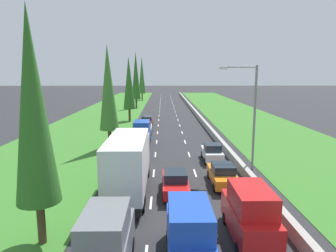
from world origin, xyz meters
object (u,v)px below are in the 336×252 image
white_box_truck_left_lane (129,163)px  street_light_mast (251,110)px  poplar_tree_second (108,88)px  poplar_tree_fourth (136,76)px  grey_van_left_lane (106,242)px  green_sedan_left_lane (138,150)px  blue_van_left_lane (142,133)px  white_hatchback_right_lane (212,152)px  white_sedan_left_lane (145,128)px  poplar_tree_nearest (33,107)px  orange_sedan_right_lane (223,174)px  maroon_sedan_left_lane (147,121)px  blue_van_centre_lane (189,234)px  red_van_right_lane (250,213)px  poplar_tree_third (129,83)px  poplar_tree_fifth (142,75)px  red_sedan_centre_lane (175,182)px

white_box_truck_left_lane → street_light_mast: size_ratio=1.04×
poplar_tree_second → poplar_tree_fourth: 40.81m
grey_van_left_lane → green_sedan_left_lane: 17.64m
blue_van_left_lane → poplar_tree_second: 6.76m
white_hatchback_right_lane → white_sedan_left_lane: (-7.18, 13.83, -0.02)m
white_box_truck_left_lane → poplar_tree_nearest: poplar_tree_nearest is taller
green_sedan_left_lane → street_light_mast: bearing=-20.8°
grey_van_left_lane → orange_sedan_right_lane: size_ratio=1.09×
maroon_sedan_left_lane → blue_van_centre_lane: 35.84m
blue_van_centre_lane → red_van_right_lane: bearing=31.0°
white_sedan_left_lane → street_light_mast: size_ratio=0.50×
blue_van_centre_lane → street_light_mast: street_light_mast is taller
street_light_mast → white_box_truck_left_lane: bearing=-152.3°
grey_van_left_lane → blue_van_left_lane: bearing=90.3°
poplar_tree_second → poplar_tree_nearest: bearing=-90.2°
white_hatchback_right_lane → poplar_tree_fourth: poplar_tree_fourth is taller
grey_van_left_lane → poplar_tree_third: bearing=94.8°
orange_sedan_right_lane → blue_van_centre_lane: bearing=-109.1°
blue_van_centre_lane → poplar_tree_fifth: poplar_tree_fifth is taller
orange_sedan_right_lane → maroon_sedan_left_lane: size_ratio=1.00×
grey_van_left_lane → street_light_mast: size_ratio=0.54×
red_sedan_centre_lane → poplar_tree_second: size_ratio=0.39×
poplar_tree_third → poplar_tree_fourth: bearing=91.6°
blue_van_centre_lane → poplar_tree_second: size_ratio=0.43×
poplar_tree_third → white_sedan_left_lane: bearing=-73.4°
maroon_sedan_left_lane → poplar_tree_nearest: size_ratio=0.39×
green_sedan_left_lane → blue_van_left_lane: 6.24m
white_hatchback_right_lane → poplar_tree_third: (-10.62, 25.33, 5.82)m
red_van_right_lane → street_light_mast: street_light_mast is taller
white_hatchback_right_lane → poplar_tree_third: 28.08m
red_van_right_lane → street_light_mast: bearing=74.7°
grey_van_left_lane → blue_van_centre_lane: 3.56m
red_van_right_lane → poplar_tree_second: poplar_tree_second is taller
poplar_tree_nearest → white_sedan_left_lane: bearing=82.9°
maroon_sedan_left_lane → poplar_tree_second: size_ratio=0.39×
grey_van_left_lane → poplar_tree_fourth: size_ratio=0.36×
white_box_truck_left_lane → poplar_tree_fifth: (-4.21, 75.89, 5.59)m
red_sedan_centre_lane → poplar_tree_third: 34.55m
white_hatchback_right_lane → blue_van_centre_lane: size_ratio=0.80×
green_sedan_left_lane → poplar_tree_nearest: 16.82m
white_hatchback_right_lane → poplar_tree_nearest: poplar_tree_nearest is taller
blue_van_left_lane → poplar_tree_third: size_ratio=0.44×
blue_van_centre_lane → red_sedan_centre_lane: (-0.28, 8.01, -0.59)m
white_sedan_left_lane → street_light_mast: (9.93, -16.59, 4.42)m
blue_van_centre_lane → poplar_tree_second: (-7.06, 20.98, 5.36)m
red_van_right_lane → maroon_sedan_left_lane: 34.42m
orange_sedan_right_lane → maroon_sedan_left_lane: bearing=105.2°
maroon_sedan_left_lane → poplar_tree_third: size_ratio=0.40×
grey_van_left_lane → blue_van_centre_lane: size_ratio=1.00×
white_sedan_left_lane → maroon_sedan_left_lane: (-0.08, 5.76, 0.00)m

